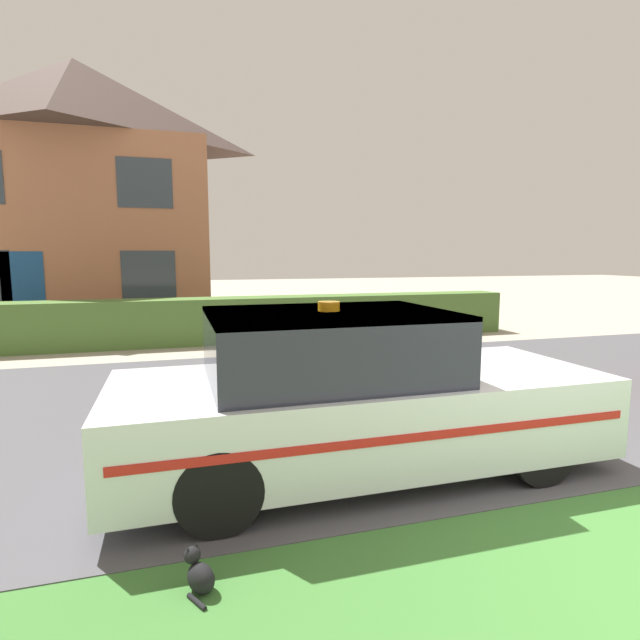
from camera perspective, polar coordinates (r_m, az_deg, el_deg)
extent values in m
cube|color=#4C4C51|center=(7.45, 8.68, -8.21)|extent=(28.00, 6.65, 0.01)
cube|color=#4C7233|center=(11.77, -8.33, 0.08)|extent=(13.13, 0.86, 1.03)
cylinder|color=black|center=(4.87, 23.87, -13.25)|extent=(0.64, 0.20, 0.64)
cylinder|color=black|center=(6.04, 14.44, -8.87)|extent=(0.64, 0.20, 0.64)
cylinder|color=black|center=(3.83, -11.53, -18.57)|extent=(0.64, 0.20, 0.64)
cylinder|color=black|center=(5.23, -13.06, -11.39)|extent=(0.64, 0.20, 0.64)
cube|color=silver|center=(4.73, 4.70, -10.47)|extent=(4.46, 1.73, 0.72)
cube|color=#232833|center=(4.47, 1.00, -2.78)|extent=(2.11, 1.55, 0.60)
cube|color=silver|center=(4.43, 1.01, 0.79)|extent=(2.11, 1.55, 0.04)
cube|color=red|center=(3.97, 9.34, -13.28)|extent=(4.23, 0.02, 0.07)
cube|color=red|center=(5.49, 1.42, -7.33)|extent=(4.23, 0.02, 0.07)
cylinder|color=orange|center=(4.42, 1.01, 1.59)|extent=(0.20, 0.20, 0.08)
ellipsoid|color=black|center=(3.41, -13.46, -26.77)|extent=(0.22, 0.25, 0.18)
ellipsoid|color=beige|center=(3.48, -14.22, -26.37)|extent=(0.10, 0.09, 0.10)
sphere|color=black|center=(3.42, -14.39, -24.58)|extent=(0.10, 0.10, 0.10)
cone|color=black|center=(3.41, -13.98, -23.81)|extent=(0.04, 0.04, 0.04)
cone|color=black|center=(3.38, -14.86, -24.10)|extent=(0.04, 0.04, 0.04)
cylinder|color=black|center=(3.37, -13.91, -28.79)|extent=(0.11, 0.16, 0.03)
cube|color=#A86B4C|center=(17.19, -25.51, 8.81)|extent=(7.27, 5.33, 5.28)
pyramid|color=#473833|center=(17.77, -26.25, 21.43)|extent=(7.63, 5.59, 2.50)
cube|color=navy|center=(14.80, -30.78, 2.67)|extent=(1.00, 0.02, 2.10)
cube|color=#333D47|center=(14.33, -18.97, 4.90)|extent=(1.40, 0.02, 1.30)
cube|color=#333D47|center=(14.45, -19.39, 14.56)|extent=(1.40, 0.02, 1.30)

